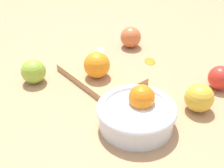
# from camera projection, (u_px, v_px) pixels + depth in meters

# --- Properties ---
(ground_plane) EXTENTS (2.40, 2.40, 0.00)m
(ground_plane) POSITION_uv_depth(u_px,v_px,m) (133.00, 83.00, 0.92)
(ground_plane) COLOR tan
(bowl) EXTENTS (0.20, 0.20, 0.10)m
(bowl) POSITION_uv_depth(u_px,v_px,m) (137.00, 113.00, 0.74)
(bowl) COLOR silver
(bowl) RESTS_ON ground_plane
(cutting_board) EXTENTS (0.27, 0.20, 0.02)m
(cutting_board) POSITION_uv_depth(u_px,v_px,m) (101.00, 74.00, 0.95)
(cutting_board) COLOR tan
(cutting_board) RESTS_ON ground_plane
(orange_on_board) EXTENTS (0.08, 0.08, 0.08)m
(orange_on_board) POSITION_uv_depth(u_px,v_px,m) (97.00, 65.00, 0.89)
(orange_on_board) COLOR orange
(orange_on_board) RESTS_ON cutting_board
(knife) EXTENTS (0.13, 0.12, 0.01)m
(knife) POSITION_uv_depth(u_px,v_px,m) (102.00, 60.00, 0.99)
(knife) COLOR silver
(knife) RESTS_ON cutting_board
(apple_front_right) EXTENTS (0.08, 0.08, 0.08)m
(apple_front_right) POSITION_uv_depth(u_px,v_px,m) (131.00, 37.00, 1.11)
(apple_front_right) COLOR #CC6638
(apple_front_right) RESTS_ON ground_plane
(apple_mid_left) EXTENTS (0.08, 0.08, 0.08)m
(apple_mid_left) POSITION_uv_depth(u_px,v_px,m) (199.00, 98.00, 0.80)
(apple_mid_left) COLOR gold
(apple_mid_left) RESTS_ON ground_plane
(apple_front_left) EXTENTS (0.07, 0.07, 0.07)m
(apple_front_left) POSITION_uv_depth(u_px,v_px,m) (220.00, 78.00, 0.88)
(apple_front_left) COLOR red
(apple_front_left) RESTS_ON ground_plane
(apple_back_right) EXTENTS (0.07, 0.07, 0.07)m
(apple_back_right) POSITION_uv_depth(u_px,v_px,m) (33.00, 71.00, 0.91)
(apple_back_right) COLOR #8EB738
(apple_back_right) RESTS_ON ground_plane
(citrus_peel) EXTENTS (0.06, 0.06, 0.01)m
(citrus_peel) POSITION_uv_depth(u_px,v_px,m) (150.00, 61.00, 1.03)
(citrus_peel) COLOR orange
(citrus_peel) RESTS_ON ground_plane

